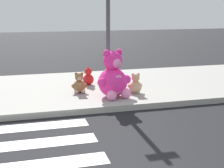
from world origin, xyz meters
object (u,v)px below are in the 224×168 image
object	(u,v)px
plush_tan	(135,85)
plush_red	(88,78)
plush_brown	(79,85)
sign_pole	(108,30)
plush_pink_large	(113,78)

from	to	relation	value
plush_tan	plush_red	distance (m)	1.67
plush_brown	plush_red	size ratio (longest dim) A/B	1.06
sign_pole	plush_pink_large	distance (m)	1.33
plush_pink_large	plush_red	xyz separation A→B (m)	(-0.38, 1.53, -0.29)
plush_tan	plush_red	size ratio (longest dim) A/B	1.04
sign_pole	plush_brown	xyz separation A→B (m)	(-0.80, 0.08, -1.47)
plush_brown	plush_red	xyz separation A→B (m)	(0.41, 0.86, -0.01)
plush_pink_large	sign_pole	bearing A→B (deg)	88.56
plush_brown	plush_pink_large	bearing A→B (deg)	-40.41
plush_tan	sign_pole	bearing A→B (deg)	153.53
sign_pole	plush_red	xyz separation A→B (m)	(-0.39, 0.94, -1.48)
plush_brown	plush_red	bearing A→B (deg)	64.82
plush_brown	plush_tan	xyz separation A→B (m)	(1.47, -0.42, -0.00)
sign_pole	plush_brown	bearing A→B (deg)	174.19
plush_pink_large	plush_brown	world-z (taller)	plush_pink_large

